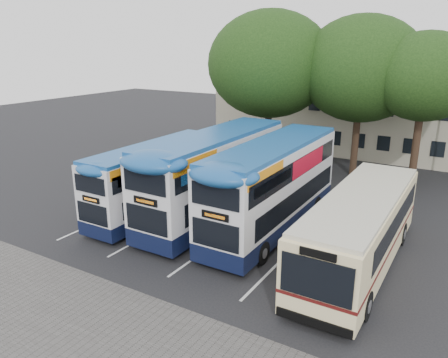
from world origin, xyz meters
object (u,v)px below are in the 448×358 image
(tree_mid, at_px, (362,69))
(tree_right, at_px, (425,77))
(bus_dd_left, at_px, (157,176))
(bus_dd_mid, at_px, (216,172))
(tree_left, at_px, (270,64))
(bus_single, at_px, (361,226))
(bus_dd_right, at_px, (274,183))

(tree_mid, bearing_deg, tree_right, -11.65)
(bus_dd_left, distance_m, bus_dd_mid, 3.45)
(tree_left, relative_size, tree_right, 1.16)
(bus_dd_left, bearing_deg, bus_single, -1.91)
(tree_right, xyz_separation_m, bus_dd_mid, (-8.58, -11.58, -4.73))
(tree_right, height_order, bus_single, tree_right)
(bus_dd_mid, bearing_deg, tree_right, 53.48)
(tree_right, relative_size, bus_single, 0.92)
(tree_left, distance_m, tree_mid, 6.60)
(bus_dd_left, xyz_separation_m, bus_single, (11.58, -0.39, -0.34))
(bus_single, bearing_deg, tree_right, 89.03)
(bus_dd_right, bearing_deg, tree_mid, 85.81)
(tree_left, xyz_separation_m, bus_dd_mid, (2.12, -11.11, -5.28))
(tree_left, bearing_deg, tree_mid, 11.79)
(bus_single, bearing_deg, tree_mid, 106.02)
(bus_dd_right, distance_m, bus_single, 5.24)
(tree_left, xyz_separation_m, tree_right, (10.70, 0.47, -0.54))
(tree_right, relative_size, bus_dd_right, 0.91)
(tree_mid, height_order, bus_dd_left, tree_mid)
(tree_right, height_order, bus_dd_right, tree_right)
(bus_dd_mid, distance_m, bus_single, 8.53)
(bus_dd_mid, relative_size, bus_dd_right, 1.03)
(tree_left, distance_m, tree_right, 10.72)
(tree_mid, relative_size, bus_dd_mid, 0.99)
(bus_single, bearing_deg, tree_left, 129.65)
(tree_right, bearing_deg, bus_dd_left, -132.82)
(tree_right, bearing_deg, tree_left, -177.46)
(tree_left, distance_m, bus_dd_right, 13.41)
(bus_dd_mid, bearing_deg, bus_dd_right, 2.35)
(tree_right, distance_m, bus_single, 14.23)
(tree_mid, bearing_deg, tree_left, -168.21)
(tree_right, height_order, bus_dd_mid, tree_right)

